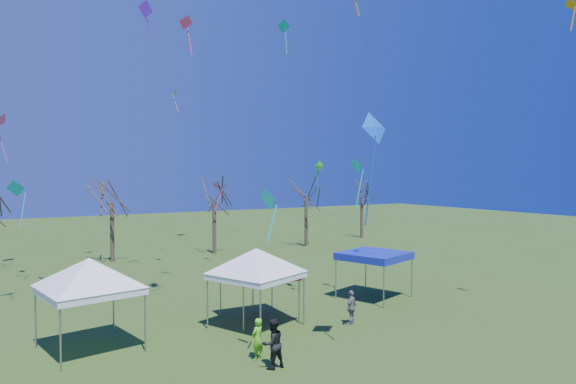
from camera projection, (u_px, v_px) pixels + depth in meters
name	position (u px, v px, depth m)	size (l,w,h in m)	color
ground	(306.00, 348.00, 20.28)	(140.00, 140.00, 0.00)	#304E19
tree_2	(112.00, 181.00, 39.82)	(3.71, 3.71, 8.18)	#3D2D21
tree_3	(214.00, 183.00, 43.81)	(3.59, 3.59, 7.91)	#3D2D21
tree_4	(306.00, 182.00, 48.51)	(3.58, 3.58, 7.89)	#3D2D21
tree_5	(362.00, 184.00, 54.55)	(3.39, 3.39, 7.46)	#3D2D21
tent_white_west	(89.00, 264.00, 19.91)	(4.67, 4.67, 4.18)	gray
tent_white_mid	(256.00, 254.00, 22.97)	(4.30, 4.30, 4.10)	gray
tent_red	(259.00, 256.00, 24.10)	(4.22, 4.22, 3.72)	gray
tent_blue	(374.00, 256.00, 28.31)	(4.08, 4.08, 2.54)	gray
person_green	(257.00, 339.00, 19.04)	(0.56, 0.37, 1.53)	#61D021
person_dark	(273.00, 344.00, 18.14)	(0.86, 0.67, 1.77)	black
person_grey	(351.00, 307.00, 23.40)	(0.92, 0.38, 1.57)	slate
kite_18	(284.00, 27.00, 30.82)	(0.86, 0.54, 2.08)	#0BAC8C
kite_22	(216.00, 187.00, 38.68)	(0.83, 0.81, 2.61)	#D22E76
kite_19	(175.00, 93.00, 40.57)	(0.66, 0.76, 1.90)	#EFAD19
kite_1	(269.00, 200.00, 18.40)	(0.48, 0.90, 2.00)	#0ED6C3
kite_24	(186.00, 23.00, 28.59)	(0.96, 0.73, 2.23)	#FC3874
kite_5	(375.00, 129.00, 18.79)	(1.38, 0.81, 4.26)	blue
kite_12	(319.00, 167.00, 45.41)	(0.52, 0.99, 3.07)	green
kite_13	(16.00, 188.00, 31.69)	(1.31, 1.11, 2.96)	#0DB6C9
kite_11	(145.00, 10.00, 32.28)	(1.16, 0.81, 2.57)	#581ABA
kite_9	(571.00, 5.00, 23.76)	(0.48, 0.66, 1.54)	orange
kite_17	(357.00, 167.00, 28.40)	(0.54, 0.91, 2.79)	#0ED5B5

